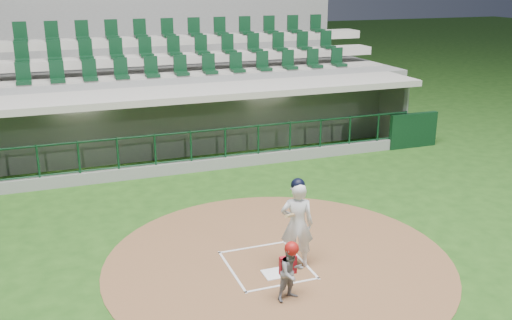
% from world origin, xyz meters
% --- Properties ---
extents(ground, '(120.00, 120.00, 0.00)m').
position_xyz_m(ground, '(0.00, 0.00, 0.00)').
color(ground, '#1E4614').
rests_on(ground, ground).
extents(dirt_circle, '(7.20, 7.20, 0.01)m').
position_xyz_m(dirt_circle, '(0.30, -0.20, 0.01)').
color(dirt_circle, brown).
rests_on(dirt_circle, ground).
extents(home_plate, '(0.43, 0.43, 0.02)m').
position_xyz_m(home_plate, '(0.00, -0.70, 0.02)').
color(home_plate, white).
rests_on(home_plate, dirt_circle).
extents(batter_box_chalk, '(1.55, 1.80, 0.01)m').
position_xyz_m(batter_box_chalk, '(0.00, -0.30, 0.02)').
color(batter_box_chalk, silver).
rests_on(batter_box_chalk, ground).
extents(dugout_structure, '(16.40, 3.70, 3.00)m').
position_xyz_m(dugout_structure, '(0.13, 7.84, 0.96)').
color(dugout_structure, slate).
rests_on(dugout_structure, ground).
extents(seating_deck, '(17.00, 6.72, 5.15)m').
position_xyz_m(seating_deck, '(0.00, 10.91, 1.42)').
color(seating_deck, gray).
rests_on(seating_deck, ground).
extents(batter, '(0.92, 0.96, 1.88)m').
position_xyz_m(batter, '(0.56, -0.50, 0.95)').
color(batter, white).
rests_on(batter, dirt_circle).
extents(catcher, '(0.60, 0.52, 1.14)m').
position_xyz_m(catcher, '(-0.05, -1.63, 0.58)').
color(catcher, gray).
rests_on(catcher, dirt_circle).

